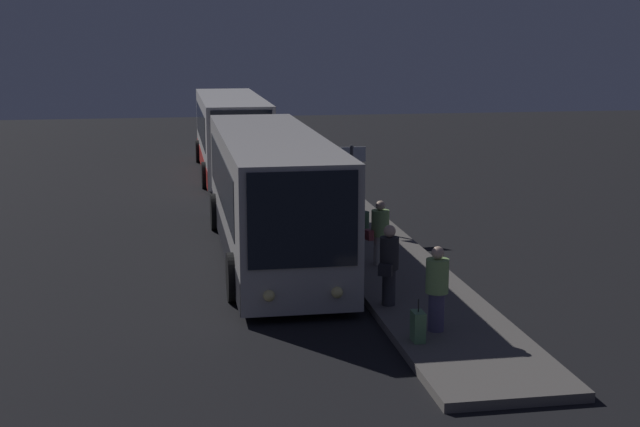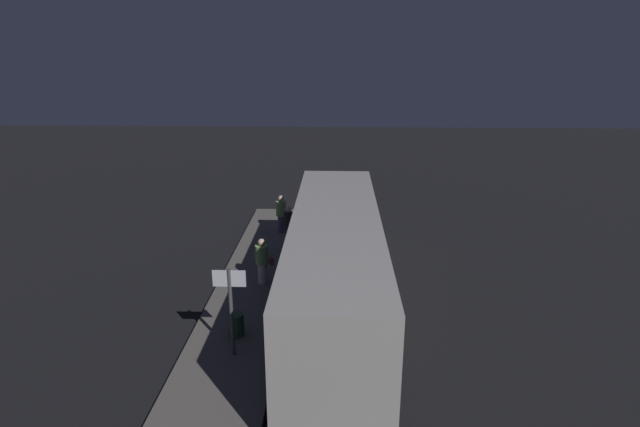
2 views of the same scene
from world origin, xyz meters
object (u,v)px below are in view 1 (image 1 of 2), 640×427
Objects in this scene: bus_lead at (270,196)px; suitcase at (418,326)px; bus_second at (231,135)px; passenger_waiting at (380,231)px; sign_post at (351,175)px; passenger_boarding at (389,263)px; passenger_with_bags at (437,286)px; trash_bin at (361,223)px.

bus_lead is 7.82m from suitcase.
bus_second is 16.56m from passenger_waiting.
suitcase is at bearing -4.34° from sign_post.
passenger_waiting is (-3.28, 0.58, -0.08)m from passenger_boarding.
suitcase is 0.33× the size of sign_post.
bus_second reaches higher than passenger_with_bags.
passenger_boarding is (19.65, 1.87, -0.49)m from bus_second.
passenger_boarding is 1.07× the size of passenger_waiting.
sign_post is (-7.52, 0.74, 0.65)m from passenger_boarding.
passenger_boarding is 2.12× the size of suitcase.
sign_post is 1.55m from trash_bin.
sign_post reaches higher than suitcase.
passenger_waiting is (16.37, 2.45, -0.57)m from bus_second.
passenger_with_bags is (5.01, -0.08, 0.04)m from passenger_waiting.
passenger_waiting is 5.59m from suitcase.
passenger_with_bags is (6.98, 2.38, -0.56)m from bus_lead.
passenger_with_bags is at bearing 18.79° from bus_lead.
passenger_boarding is 1.03× the size of passenger_with_bags.
passenger_waiting reaches higher than trash_bin.
bus_lead is 3.20m from passenger_waiting.
trash_bin is (-8.85, 0.85, 0.04)m from suitcase.
bus_lead is 1.05× the size of bus_second.
passenger_boarding is 2.34m from suitcase.
passenger_waiting is at bearing -71.13° from passenger_boarding.
bus_second is 16.75× the size of trash_bin.
bus_second is at bearing -180.00° from bus_lead.
passenger_waiting is at bearing 150.26° from passenger_with_bags.
passenger_boarding is at bearing -179.99° from suitcase.
bus_lead is 6.88× the size of passenger_with_bags.
passenger_waiting is 1.97× the size of suitcase.
trash_bin is at bearing -68.39° from passenger_boarding.
passenger_with_bags is at bearing 135.89° from suitcase.
suitcase is at bearing -5.49° from trash_bin.
bus_second reaches higher than passenger_boarding.
trash_bin is (-6.60, 0.85, -0.59)m from passenger_boarding.
suitcase is at bearing 118.97° from passenger_boarding.
passenger_boarding is 7.58m from sign_post.
passenger_with_bags reaches higher than passenger_waiting.
suitcase is at bearing 13.99° from bus_lead.
passenger_boarding reaches higher than trash_bin.
passenger_waiting is 2.45× the size of trash_bin.
suitcase is 9.88m from sign_post.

